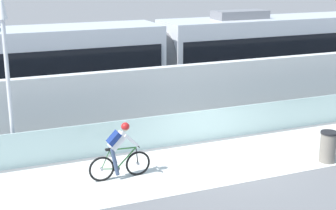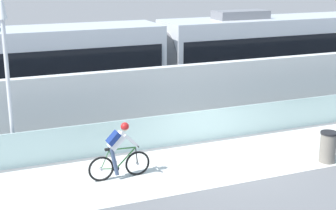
# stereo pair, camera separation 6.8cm
# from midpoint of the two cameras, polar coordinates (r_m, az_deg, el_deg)

# --- Properties ---
(ground_plane) EXTENTS (200.00, 200.00, 0.00)m
(ground_plane) POSITION_cam_midpoint_polar(r_m,az_deg,el_deg) (15.37, 6.85, -6.29)
(ground_plane) COLOR slate
(bike_path_deck) EXTENTS (32.00, 3.20, 0.01)m
(bike_path_deck) POSITION_cam_midpoint_polar(r_m,az_deg,el_deg) (15.37, 6.85, -6.27)
(bike_path_deck) COLOR silver
(bike_path_deck) RESTS_ON ground
(glass_parapet) EXTENTS (32.00, 0.05, 1.08)m
(glass_parapet) POSITION_cam_midpoint_polar(r_m,az_deg,el_deg) (16.72, 3.81, -2.41)
(glass_parapet) COLOR silver
(glass_parapet) RESTS_ON ground
(concrete_barrier_wall) EXTENTS (32.00, 0.36, 2.27)m
(concrete_barrier_wall) POSITION_cam_midpoint_polar(r_m,az_deg,el_deg) (18.11, 1.32, 1.02)
(concrete_barrier_wall) COLOR silver
(concrete_barrier_wall) RESTS_ON ground
(tram_rail_near) EXTENTS (32.00, 0.08, 0.01)m
(tram_rail_near) POSITION_cam_midpoint_polar(r_m,az_deg,el_deg) (20.63, -1.50, -0.40)
(tram_rail_near) COLOR #595654
(tram_rail_near) RESTS_ON ground
(tram_rail_far) EXTENTS (32.00, 0.08, 0.01)m
(tram_rail_far) POSITION_cam_midpoint_polar(r_m,az_deg,el_deg) (21.92, -2.86, 0.56)
(tram_rail_far) COLOR #595654
(tram_rail_far) RESTS_ON ground
(tram) EXTENTS (22.56, 2.54, 3.81)m
(tram) POSITION_cam_midpoint_polar(r_m,az_deg,el_deg) (21.01, -0.99, 5.20)
(tram) COLOR silver
(tram) RESTS_ON ground
(cyclist_on_bike) EXTENTS (1.77, 0.58, 1.61)m
(cyclist_on_bike) POSITION_cam_midpoint_polar(r_m,az_deg,el_deg) (13.80, -5.73, -5.31)
(cyclist_on_bike) COLOR black
(cyclist_on_bike) RESTS_ON ground
(lamp_post_antenna) EXTENTS (0.28, 0.28, 5.20)m
(lamp_post_antenna) POSITION_cam_midpoint_polar(r_m,az_deg,el_deg) (14.75, -18.20, 5.41)
(lamp_post_antenna) COLOR gray
(lamp_post_antenna) RESTS_ON ground
(trash_bin) EXTENTS (0.51, 0.51, 0.96)m
(trash_bin) POSITION_cam_midpoint_polar(r_m,az_deg,el_deg) (15.71, 17.71, -4.57)
(trash_bin) COLOR slate
(trash_bin) RESTS_ON ground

